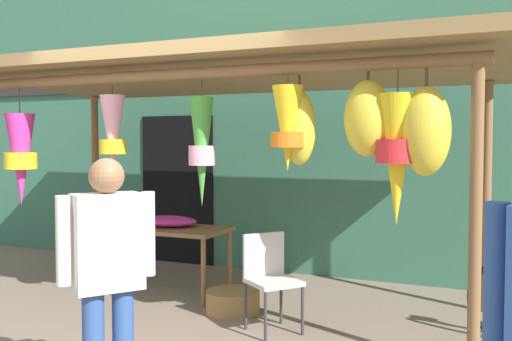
{
  "coord_description": "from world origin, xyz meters",
  "views": [
    {
      "loc": [
        2.84,
        -4.28,
        1.65
      ],
      "look_at": [
        0.48,
        1.03,
        1.36
      ],
      "focal_mm": 40.95,
      "sensor_mm": 36.0,
      "label": 1
    }
  ],
  "objects_px": {
    "flower_heap_on_table": "(169,221)",
    "vendor_in_orange": "(108,266)",
    "folding_chair": "(269,273)",
    "display_table": "(164,234)",
    "wicker_basket_by_table": "(233,302)"
  },
  "relations": [
    {
      "from": "flower_heap_on_table",
      "to": "vendor_in_orange",
      "type": "bearing_deg",
      "value": -64.71
    },
    {
      "from": "folding_chair",
      "to": "flower_heap_on_table",
      "type": "bearing_deg",
      "value": 153.65
    },
    {
      "from": "display_table",
      "to": "folding_chair",
      "type": "relative_size",
      "value": 1.66
    },
    {
      "from": "wicker_basket_by_table",
      "to": "folding_chair",
      "type": "bearing_deg",
      "value": -31.61
    },
    {
      "from": "folding_chair",
      "to": "vendor_in_orange",
      "type": "relative_size",
      "value": 0.54
    },
    {
      "from": "display_table",
      "to": "vendor_in_orange",
      "type": "xyz_separation_m",
      "value": [
        1.26,
        -2.55,
        0.26
      ]
    },
    {
      "from": "folding_chair",
      "to": "wicker_basket_by_table",
      "type": "relative_size",
      "value": 1.62
    },
    {
      "from": "folding_chair",
      "to": "vendor_in_orange",
      "type": "distance_m",
      "value": 1.93
    },
    {
      "from": "display_table",
      "to": "wicker_basket_by_table",
      "type": "xyz_separation_m",
      "value": [
        1.01,
        -0.36,
        -0.54
      ]
    },
    {
      "from": "wicker_basket_by_table",
      "to": "flower_heap_on_table",
      "type": "bearing_deg",
      "value": 156.62
    },
    {
      "from": "display_table",
      "to": "folding_chair",
      "type": "height_order",
      "value": "folding_chair"
    },
    {
      "from": "folding_chair",
      "to": "vendor_in_orange",
      "type": "height_order",
      "value": "vendor_in_orange"
    },
    {
      "from": "folding_chair",
      "to": "vendor_in_orange",
      "type": "xyz_separation_m",
      "value": [
        -0.26,
        -1.87,
        0.41
      ]
    },
    {
      "from": "flower_heap_on_table",
      "to": "vendor_in_orange",
      "type": "height_order",
      "value": "vendor_in_orange"
    },
    {
      "from": "flower_heap_on_table",
      "to": "display_table",
      "type": "bearing_deg",
      "value": -109.48
    }
  ]
}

